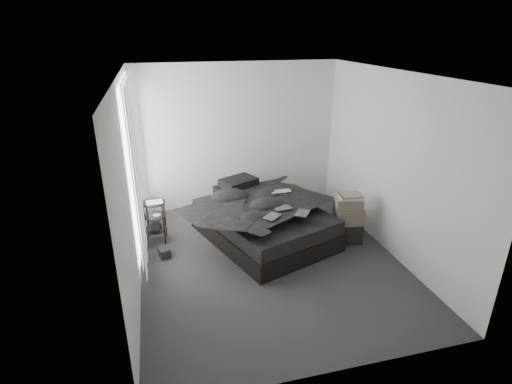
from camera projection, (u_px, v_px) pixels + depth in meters
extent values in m
cube|color=#323235|center=(270.00, 260.00, 5.77)|extent=(3.60, 4.20, 0.01)
cube|color=white|center=(273.00, 74.00, 4.78)|extent=(3.60, 4.20, 0.01)
cube|color=silver|center=(238.00, 137.00, 7.16)|extent=(3.60, 0.01, 2.60)
cube|color=silver|center=(341.00, 258.00, 3.39)|extent=(3.60, 0.01, 2.60)
cube|color=silver|center=(129.00, 188.00, 4.86)|extent=(0.01, 4.20, 2.60)
cube|color=silver|center=(392.00, 165.00, 5.69)|extent=(0.01, 4.20, 2.60)
cube|color=white|center=(133.00, 162.00, 5.65)|extent=(0.02, 2.00, 2.30)
cube|color=white|center=(137.00, 167.00, 5.69)|extent=(0.06, 2.12, 2.48)
cube|color=black|center=(264.00, 230.00, 6.34)|extent=(2.15, 2.46, 0.28)
cube|color=black|center=(264.00, 216.00, 6.24)|extent=(2.08, 2.38, 0.22)
imported|color=black|center=(266.00, 204.00, 6.12)|extent=(2.02, 2.16, 0.24)
cube|color=black|center=(235.00, 190.00, 6.76)|extent=(0.72, 0.60, 0.14)
cube|color=black|center=(239.00, 182.00, 6.73)|extent=(0.69, 0.61, 0.13)
imported|color=silver|center=(282.00, 188.00, 6.34)|extent=(0.33, 0.22, 0.03)
cube|color=black|center=(272.00, 212.00, 5.56)|extent=(0.31, 0.30, 0.01)
cube|color=black|center=(283.00, 203.00, 5.83)|extent=(0.28, 0.20, 0.01)
cube|color=black|center=(303.00, 207.00, 5.66)|extent=(0.29, 0.31, 0.01)
cylinder|color=black|center=(155.00, 222.00, 6.19)|extent=(0.39, 0.39, 0.65)
cube|color=white|center=(154.00, 202.00, 6.05)|extent=(0.26, 0.20, 0.01)
cube|color=black|center=(164.00, 252.00, 5.84)|extent=(0.20, 0.24, 0.15)
cube|color=black|center=(347.00, 231.00, 6.25)|extent=(0.50, 0.42, 0.32)
cube|color=#655A50|center=(349.00, 215.00, 6.14)|extent=(0.45, 0.38, 0.25)
cube|color=#655A50|center=(349.00, 203.00, 6.07)|extent=(0.45, 0.40, 0.17)
cube|color=silver|center=(350.00, 197.00, 6.03)|extent=(0.38, 0.33, 0.03)
cube|color=silver|center=(351.00, 195.00, 6.01)|extent=(0.35, 0.29, 0.03)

